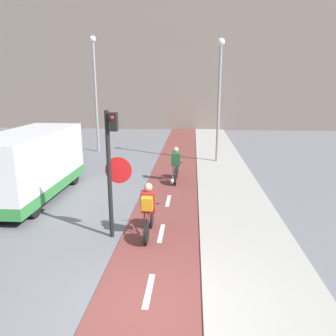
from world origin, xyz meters
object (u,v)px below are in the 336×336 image
at_px(traffic_light_pole, 112,161).
at_px(van, 30,166).
at_px(cyclist_near, 148,211).
at_px(cyclist_far, 176,166).
at_px(street_lamp_sidewalk, 219,87).
at_px(street_lamp_far, 95,82).

bearing_deg(traffic_light_pole, van, 142.12).
xyz_separation_m(cyclist_near, cyclist_far, (0.45, 4.97, -0.04)).
distance_m(street_lamp_sidewalk, cyclist_far, 5.15).
xyz_separation_m(street_lamp_sidewalk, cyclist_far, (-1.90, -3.69, -3.05)).
bearing_deg(cyclist_near, street_lamp_sidewalk, 74.82).
bearing_deg(van, street_lamp_far, 90.12).
distance_m(cyclist_near, cyclist_far, 4.99).
distance_m(cyclist_far, van, 5.41).
relative_size(street_lamp_far, cyclist_near, 3.97).
bearing_deg(cyclist_near, van, 148.83).
relative_size(street_lamp_far, street_lamp_sidewalk, 1.08).
height_order(traffic_light_pole, cyclist_far, traffic_light_pole).
bearing_deg(traffic_light_pole, street_lamp_far, 108.03).
height_order(street_lamp_far, van, street_lamp_far).
relative_size(traffic_light_pole, van, 0.63).
bearing_deg(street_lamp_sidewalk, cyclist_near, -105.18).
relative_size(cyclist_far, van, 0.30).
xyz_separation_m(traffic_light_pole, cyclist_near, (0.87, 0.09, -1.31)).
distance_m(traffic_light_pole, street_lamp_sidewalk, 9.48).
relative_size(street_lamp_sidewalk, cyclist_near, 3.68).
bearing_deg(van, cyclist_near, -31.17).
height_order(street_lamp_far, cyclist_far, street_lamp_far).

